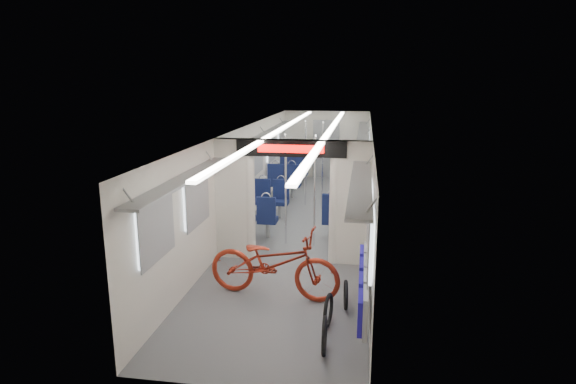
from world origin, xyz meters
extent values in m
plane|color=#515456|center=(0.00, 0.00, 0.00)|extent=(12.00, 12.00, 0.00)
cube|color=beige|center=(-1.45, 0.00, 1.15)|extent=(0.02, 12.00, 2.30)
cube|color=beige|center=(1.45, 0.00, 1.15)|extent=(0.02, 12.00, 2.30)
cube|color=beige|center=(0.00, 6.00, 1.15)|extent=(2.90, 0.02, 2.30)
cube|color=beige|center=(0.00, -6.00, 1.15)|extent=(2.90, 0.02, 2.30)
cube|color=silver|center=(0.00, 0.00, 2.30)|extent=(2.90, 12.00, 0.02)
cube|color=white|center=(-0.55, 0.00, 2.27)|extent=(0.12, 11.40, 0.04)
cube|color=white|center=(0.55, 0.00, 2.27)|extent=(0.12, 11.40, 0.04)
cube|color=beige|center=(-1.12, -2.00, 1.00)|extent=(0.65, 0.18, 2.00)
cube|color=beige|center=(1.12, -2.00, 1.00)|extent=(0.65, 0.18, 2.00)
cube|color=beige|center=(0.00, -2.00, 2.15)|extent=(2.90, 0.18, 0.30)
cylinder|color=beige|center=(-0.80, -2.00, 1.00)|extent=(0.20, 0.20, 2.00)
cylinder|color=beige|center=(0.80, -2.00, 1.00)|extent=(0.20, 0.20, 2.00)
cube|color=black|center=(0.00, -2.11, 2.15)|extent=(2.00, 0.03, 0.30)
cube|color=#FF0C07|center=(0.00, -2.13, 2.15)|extent=(1.20, 0.02, 0.14)
cube|color=silver|center=(-1.42, -4.80, 1.40)|extent=(0.04, 1.00, 0.75)
cube|color=silver|center=(1.42, -4.80, 1.40)|extent=(0.04, 1.00, 0.75)
cube|color=silver|center=(-1.42, -3.20, 1.40)|extent=(0.04, 1.00, 0.75)
cube|color=silver|center=(1.42, -3.20, 1.40)|extent=(0.04, 1.00, 0.75)
cube|color=silver|center=(-1.42, -0.50, 1.40)|extent=(0.04, 1.00, 0.75)
cube|color=silver|center=(1.42, -0.50, 1.40)|extent=(0.04, 1.00, 0.75)
cube|color=silver|center=(-1.42, 1.40, 1.40)|extent=(0.04, 1.00, 0.75)
cube|color=silver|center=(1.42, 1.40, 1.40)|extent=(0.04, 1.00, 0.75)
cube|color=silver|center=(-1.42, 3.30, 1.40)|extent=(0.04, 1.00, 0.75)
cube|color=silver|center=(1.42, 3.30, 1.40)|extent=(0.04, 1.00, 0.75)
cube|color=silver|center=(-1.42, 5.10, 1.40)|extent=(0.04, 1.00, 0.75)
cube|color=silver|center=(1.42, 5.10, 1.40)|extent=(0.04, 1.00, 0.75)
cube|color=gray|center=(-1.27, -4.00, 1.95)|extent=(0.30, 3.60, 0.04)
cube|color=gray|center=(1.27, -4.00, 1.95)|extent=(0.30, 3.60, 0.04)
cube|color=gray|center=(-1.27, 2.00, 1.95)|extent=(0.30, 7.60, 0.04)
cube|color=gray|center=(1.27, 2.00, 1.95)|extent=(0.30, 7.60, 0.04)
cube|color=gray|center=(0.00, 5.94, 1.00)|extent=(0.90, 0.05, 2.00)
imported|color=maroon|center=(-0.04, -3.61, 0.56)|extent=(2.20, 1.00, 1.12)
cube|color=gray|center=(1.38, -5.10, 0.58)|extent=(0.06, 0.48, 0.54)
cube|color=#1C0F92|center=(1.32, -5.10, 0.58)|extent=(0.06, 0.43, 0.46)
cube|color=gray|center=(1.38, -4.55, 0.58)|extent=(0.06, 0.48, 0.54)
cube|color=#1C0F92|center=(1.32, -4.55, 0.58)|extent=(0.06, 0.43, 0.46)
cube|color=gray|center=(1.38, -4.00, 0.58)|extent=(0.06, 0.48, 0.54)
cube|color=#1C0F92|center=(1.32, -4.00, 0.58)|extent=(0.06, 0.43, 0.46)
cube|color=gray|center=(1.38, -3.45, 0.58)|extent=(0.06, 0.48, 0.54)
cube|color=#1C0F92|center=(1.32, -3.45, 0.58)|extent=(0.06, 0.43, 0.46)
torus|color=black|center=(0.89, -5.16, 0.23)|extent=(0.06, 0.51, 0.51)
torus|color=black|center=(0.89, -4.44, 0.22)|extent=(0.12, 0.49, 0.48)
torus|color=black|center=(1.10, -3.89, 0.20)|extent=(0.09, 0.46, 0.45)
cube|color=#0E163D|center=(-0.70, -0.80, 0.40)|extent=(0.41, 0.38, 0.10)
cylinder|color=gray|center=(-0.70, -0.80, 0.17)|extent=(0.10, 0.10, 0.35)
cube|color=#0E163D|center=(-0.70, -0.96, 0.70)|extent=(0.41, 0.07, 0.50)
torus|color=silver|center=(-0.70, -0.96, 0.95)|extent=(0.21, 0.03, 0.21)
cube|color=#0E163D|center=(-0.70, 0.73, 0.40)|extent=(0.41, 0.38, 0.10)
cylinder|color=gray|center=(-0.70, 0.73, 0.17)|extent=(0.10, 0.10, 0.35)
cube|color=#0E163D|center=(-0.70, 0.88, 0.70)|extent=(0.41, 0.07, 0.50)
torus|color=silver|center=(-0.70, 0.88, 0.95)|extent=(0.21, 0.03, 0.21)
cube|color=#0E163D|center=(-1.17, -0.80, 0.40)|extent=(0.41, 0.38, 0.10)
cylinder|color=gray|center=(-1.17, -0.80, 0.17)|extent=(0.10, 0.10, 0.35)
cube|color=#0E163D|center=(-1.17, -0.96, 0.70)|extent=(0.41, 0.07, 0.50)
torus|color=silver|center=(-1.17, -0.96, 0.95)|extent=(0.21, 0.03, 0.21)
cube|color=#0E163D|center=(-1.17, 0.73, 0.40)|extent=(0.41, 0.38, 0.10)
cylinder|color=gray|center=(-1.17, 0.73, 0.17)|extent=(0.10, 0.10, 0.35)
cube|color=#0E163D|center=(-1.17, 0.88, 0.70)|extent=(0.41, 0.07, 0.50)
torus|color=silver|center=(-1.17, 0.88, 0.95)|extent=(0.21, 0.03, 0.21)
cube|color=#0E163D|center=(0.70, -0.61, 0.40)|extent=(0.47, 0.44, 0.10)
cylinder|color=gray|center=(0.70, -0.61, 0.17)|extent=(0.10, 0.10, 0.35)
cube|color=#0E163D|center=(0.70, -0.78, 0.73)|extent=(0.47, 0.08, 0.57)
torus|color=silver|center=(0.70, -0.78, 1.02)|extent=(0.24, 0.03, 0.24)
cube|color=#0E163D|center=(0.70, 1.16, 0.40)|extent=(0.47, 0.44, 0.10)
cylinder|color=gray|center=(0.70, 1.16, 0.17)|extent=(0.10, 0.10, 0.35)
cube|color=#0E163D|center=(0.70, 1.33, 0.73)|extent=(0.47, 0.08, 0.57)
torus|color=silver|center=(0.70, 1.33, 1.02)|extent=(0.24, 0.03, 0.24)
cube|color=#0E163D|center=(1.17, -0.61, 0.40)|extent=(0.47, 0.44, 0.10)
cylinder|color=gray|center=(1.17, -0.61, 0.17)|extent=(0.10, 0.10, 0.35)
cube|color=#0E163D|center=(1.17, -0.78, 0.73)|extent=(0.47, 0.08, 0.57)
torus|color=silver|center=(1.17, -0.78, 1.02)|extent=(0.24, 0.03, 0.24)
cube|color=#0E163D|center=(1.17, 1.16, 0.40)|extent=(0.47, 0.44, 0.10)
cylinder|color=gray|center=(1.17, 1.16, 0.17)|extent=(0.10, 0.10, 0.35)
cube|color=#0E163D|center=(1.17, 1.33, 0.73)|extent=(0.47, 0.08, 0.57)
torus|color=silver|center=(1.17, 1.33, 1.02)|extent=(0.24, 0.03, 0.24)
cube|color=#0E163D|center=(-0.70, 2.84, 0.40)|extent=(0.46, 0.43, 0.10)
cylinder|color=gray|center=(-0.70, 2.84, 0.17)|extent=(0.10, 0.10, 0.35)
cube|color=#0E163D|center=(-0.70, 2.67, 0.73)|extent=(0.46, 0.08, 0.56)
torus|color=silver|center=(-0.70, 2.67, 1.01)|extent=(0.23, 0.03, 0.23)
cube|color=#0E163D|center=(-0.70, 4.57, 0.40)|extent=(0.46, 0.43, 0.10)
cylinder|color=gray|center=(-0.70, 4.57, 0.17)|extent=(0.10, 0.10, 0.35)
cube|color=#0E163D|center=(-0.70, 4.74, 0.73)|extent=(0.46, 0.08, 0.56)
torus|color=silver|center=(-0.70, 4.74, 1.01)|extent=(0.23, 0.03, 0.23)
cube|color=#0E163D|center=(-1.17, 2.84, 0.40)|extent=(0.46, 0.43, 0.10)
cylinder|color=gray|center=(-1.17, 2.84, 0.17)|extent=(0.10, 0.10, 0.35)
cube|color=#0E163D|center=(-1.17, 2.67, 0.73)|extent=(0.46, 0.08, 0.56)
torus|color=silver|center=(-1.17, 2.67, 1.01)|extent=(0.23, 0.03, 0.23)
cube|color=#0E163D|center=(-1.17, 4.57, 0.40)|extent=(0.46, 0.43, 0.10)
cylinder|color=gray|center=(-1.17, 4.57, 0.17)|extent=(0.10, 0.10, 0.35)
cube|color=#0E163D|center=(-1.17, 4.74, 0.73)|extent=(0.46, 0.08, 0.56)
torus|color=silver|center=(-1.17, 4.74, 1.01)|extent=(0.23, 0.03, 0.23)
cube|color=#0E163D|center=(0.70, 2.48, 0.40)|extent=(0.48, 0.45, 0.10)
cylinder|color=gray|center=(0.70, 2.48, 0.17)|extent=(0.10, 0.10, 0.35)
cube|color=#0E163D|center=(0.70, 2.30, 0.75)|extent=(0.48, 0.09, 0.59)
torus|color=silver|center=(0.70, 2.30, 1.04)|extent=(0.24, 0.03, 0.24)
cube|color=#0E163D|center=(0.70, 4.31, 0.40)|extent=(0.48, 0.45, 0.10)
cylinder|color=gray|center=(0.70, 4.31, 0.17)|extent=(0.10, 0.10, 0.35)
cube|color=#0E163D|center=(0.70, 4.49, 0.75)|extent=(0.48, 0.09, 0.59)
torus|color=silver|center=(0.70, 4.49, 1.04)|extent=(0.24, 0.03, 0.24)
cube|color=#0E163D|center=(1.17, 2.48, 0.40)|extent=(0.48, 0.45, 0.10)
cylinder|color=gray|center=(1.17, 2.48, 0.17)|extent=(0.10, 0.10, 0.35)
cube|color=#0E163D|center=(1.17, 2.30, 0.75)|extent=(0.48, 0.09, 0.59)
torus|color=silver|center=(1.17, 2.30, 1.04)|extent=(0.24, 0.03, 0.24)
cube|color=#0E163D|center=(1.17, 4.31, 0.40)|extent=(0.48, 0.45, 0.10)
cylinder|color=gray|center=(1.17, 4.31, 0.17)|extent=(0.10, 0.10, 0.35)
cube|color=#0E163D|center=(1.17, 4.49, 0.75)|extent=(0.48, 0.09, 0.59)
torus|color=silver|center=(1.17, 4.49, 1.04)|extent=(0.24, 0.03, 0.24)
cylinder|color=silver|center=(-0.26, -1.11, 1.15)|extent=(0.04, 0.04, 2.30)
cylinder|color=silver|center=(0.34, -1.16, 1.15)|extent=(0.04, 0.04, 2.30)
cylinder|color=silver|center=(-0.24, 2.10, 1.15)|extent=(0.05, 0.05, 2.30)
cylinder|color=silver|center=(0.24, 1.80, 1.15)|extent=(0.04, 0.04, 2.30)
camera|label=1|loc=(1.29, -10.57, 3.37)|focal=30.00mm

